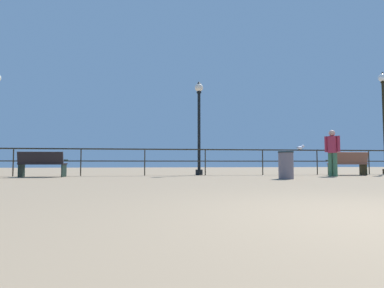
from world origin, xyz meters
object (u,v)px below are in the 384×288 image
Objects in this scene: person_by_bench at (332,150)px; bench_far_left at (42,163)px; trash_bin at (286,165)px; lamppost_center at (199,121)px; bench_near_left at (348,163)px; lamppost_right at (384,111)px; seagull_on_rail at (301,147)px.

bench_far_left is at bearing 175.18° from person_by_bench.
person_by_bench is 2.94m from trash_bin.
person_by_bench is (10.38, -0.87, 0.48)m from bench_far_left.
bench_far_left is 6.06m from lamppost_center.
bench_far_left is 11.61m from bench_near_left.
bench_far_left is at bearing -169.83° from lamppost_center.
lamppost_center is at bearing 180.00° from lamppost_right.
person_by_bench is (4.66, -1.90, -1.23)m from lamppost_center.
trash_bin is (-2.49, -1.47, -0.55)m from person_by_bench.
bench_far_left is at bearing -175.84° from lamppost_right.
trash_bin is (-3.72, -2.34, -0.08)m from bench_near_left.
bench_near_left is at bearing -26.58° from seagull_on_rail.
person_by_bench is at bearing -4.82° from bench_far_left.
lamppost_right reaches higher than seagull_on_rail.
bench_far_left is 1.06× the size of bench_near_left.
bench_far_left is at bearing 179.98° from bench_near_left.
lamppost_center is 5.19m from person_by_bench.
bench_far_left is 1.84× the size of trash_bin.
bench_far_left is at bearing 163.49° from trash_bin.
bench_near_left is at bearing -0.02° from bench_far_left.
person_by_bench is (-3.73, -1.90, -1.84)m from lamppost_right.
bench_near_left is at bearing 32.16° from trash_bin.
lamppost_right is 11.10× the size of seagull_on_rail.
seagull_on_rail reaches higher than trash_bin.
lamppost_center is at bearing 157.82° from person_by_bench.
bench_near_left reaches higher than bench_far_left.
trash_bin is (2.18, -3.37, -1.78)m from lamppost_center.
seagull_on_rail is 3.85m from trash_bin.
lamppost_right is (8.40, -0.00, 0.61)m from lamppost_center.
person_by_bench is at bearing -144.66° from bench_near_left.
seagull_on_rail reaches higher than bench_far_left.
lamppost_right is (2.50, 1.03, 2.31)m from bench_near_left.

